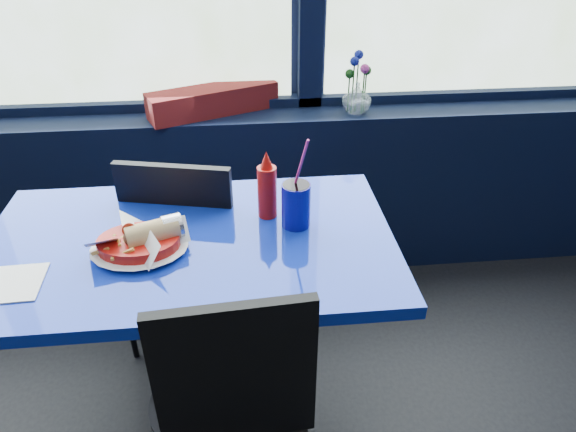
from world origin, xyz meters
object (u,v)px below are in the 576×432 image
object	(u,v)px
chair_near_back	(179,244)
flower_vase	(357,95)
food_basket	(141,241)
soda_cup	(296,204)
near_table	(195,287)
ketchup_bottle	(267,188)
planter_box	(213,100)

from	to	relation	value
chair_near_back	flower_vase	distance (m)	0.98
chair_near_back	food_basket	xyz separation A→B (m)	(-0.05, -0.37, 0.27)
flower_vase	soda_cup	size ratio (longest dim) A/B	0.89
near_table	ketchup_bottle	size ratio (longest dim) A/B	5.44
near_table	food_basket	world-z (taller)	food_basket
flower_vase	soda_cup	bearing A→B (deg)	-114.21
planter_box	flower_vase	bearing A→B (deg)	-28.32
chair_near_back	ketchup_bottle	distance (m)	0.51
planter_box	ketchup_bottle	distance (m)	0.79
near_table	ketchup_bottle	world-z (taller)	ketchup_bottle
flower_vase	soda_cup	distance (m)	0.85
ketchup_bottle	soda_cup	size ratio (longest dim) A/B	0.75
food_basket	ketchup_bottle	xyz separation A→B (m)	(0.37, 0.15, 0.07)
soda_cup	near_table	bearing A→B (deg)	-171.26
food_basket	planter_box	bearing A→B (deg)	83.49
flower_vase	food_basket	world-z (taller)	flower_vase
near_table	soda_cup	xyz separation A→B (m)	(0.32, 0.05, 0.26)
chair_near_back	ketchup_bottle	world-z (taller)	ketchup_bottle
planter_box	food_basket	world-z (taller)	planter_box
chair_near_back	planter_box	size ratio (longest dim) A/B	1.60
near_table	planter_box	distance (m)	0.93
soda_cup	ketchup_bottle	bearing A→B (deg)	143.09
near_table	chair_near_back	xyz separation A→B (m)	(-0.08, 0.32, -0.06)
soda_cup	chair_near_back	bearing A→B (deg)	145.71
food_basket	ketchup_bottle	bearing A→B (deg)	27.52
near_table	food_basket	bearing A→B (deg)	-161.93
soda_cup	food_basket	bearing A→B (deg)	-168.50
chair_near_back	ketchup_bottle	size ratio (longest dim) A/B	4.03
flower_vase	ketchup_bottle	distance (m)	0.83
planter_box	ketchup_bottle	size ratio (longest dim) A/B	2.52
planter_box	soda_cup	bearing A→B (deg)	-95.14
ketchup_bottle	soda_cup	bearing A→B (deg)	-36.91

